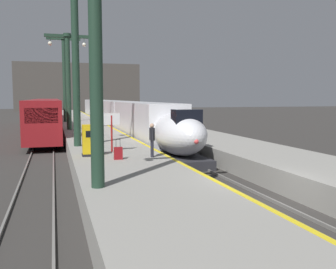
{
  "coord_description": "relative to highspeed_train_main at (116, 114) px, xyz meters",
  "views": [
    {
      "loc": [
        -7.24,
        -12.06,
        4.03
      ],
      "look_at": [
        -0.69,
        9.55,
        1.8
      ],
      "focal_mm": 40.3,
      "sensor_mm": 36.0,
      "label": 1
    }
  ],
  "objects": [
    {
      "name": "station_column_mid",
      "position": [
        -5.9,
        -22.34,
        4.98
      ],
      "size": [
        4.0,
        0.68,
        9.88
      ],
      "color": "#1E3828",
      "rests_on": "platform_left"
    },
    {
      "name": "departure_info_board",
      "position": [
        -4.24,
        -25.4,
        0.59
      ],
      "size": [
        0.9,
        0.1,
        2.12
      ],
      "color": "maroon",
      "rests_on": "platform_left"
    },
    {
      "name": "highspeed_train_main",
      "position": [
        0.0,
        0.0,
        0.0
      ],
      "size": [
        2.92,
        55.97,
        3.6
      ],
      "color": "silver",
      "rests_on": "ground"
    },
    {
      "name": "platform_left",
      "position": [
        -4.05,
        -9.12,
        -1.44
      ],
      "size": [
        4.8,
        110.0,
        1.05
      ],
      "primitive_type": "cube",
      "color": "gray",
      "rests_on": "ground"
    },
    {
      "name": "rail_main_right",
      "position": [
        0.75,
        -6.37,
        -1.9
      ],
      "size": [
        0.08,
        110.0,
        0.12
      ],
      "primitive_type": "cube",
      "color": "slate",
      "rests_on": "ground"
    },
    {
      "name": "ticket_machine_yellow",
      "position": [
        -5.55,
        -26.57,
        -0.17
      ],
      "size": [
        0.76,
        0.62,
        1.6
      ],
      "color": "yellow",
      "rests_on": "platform_left"
    },
    {
      "name": "station_column_far",
      "position": [
        -5.9,
        -9.93,
        4.39
      ],
      "size": [
        4.0,
        0.68,
        8.76
      ],
      "color": "#1E3828",
      "rests_on": "platform_left"
    },
    {
      "name": "station_column_near",
      "position": [
        -5.84,
        -33.48,
        4.37
      ],
      "size": [
        4.0,
        0.68,
        8.57
      ],
      "color": "#1E3828",
      "rests_on": "platform_left"
    },
    {
      "name": "terminus_back_wall",
      "position": [
        0.0,
        68.13,
        5.04
      ],
      "size": [
        36.0,
        2.0,
        14.0
      ],
      "primitive_type": "cube",
      "color": "#4C4742",
      "rests_on": "ground"
    },
    {
      "name": "rail_main_left",
      "position": [
        -0.75,
        -6.37,
        -1.9
      ],
      "size": [
        0.08,
        110.0,
        0.12
      ],
      "primitive_type": "cube",
      "color": "slate",
      "rests_on": "ground"
    },
    {
      "name": "passenger_near_edge",
      "position": [
        -2.59,
        -27.83,
        0.08
      ],
      "size": [
        0.25,
        0.57,
        1.69
      ],
      "color": "#23232D",
      "rests_on": "platform_left"
    },
    {
      "name": "platform_left_safety_stripe",
      "position": [
        -1.77,
        -9.12,
        -0.91
      ],
      "size": [
        0.2,
        107.8,
        0.01
      ],
      "primitive_type": "cube",
      "color": "yellow",
      "rests_on": "platform_left"
    },
    {
      "name": "ground_plane",
      "position": [
        0.0,
        -33.87,
        -1.96
      ],
      "size": [
        260.0,
        260.0,
        0.0
      ],
      "primitive_type": "plane",
      "color": "#33302D"
    },
    {
      "name": "rolling_suitcase",
      "position": [
        -4.33,
        -28.07,
        -0.61
      ],
      "size": [
        0.4,
        0.22,
        0.98
      ],
      "color": "maroon",
      "rests_on": "platform_left"
    },
    {
      "name": "station_column_distant",
      "position": [
        -5.9,
        2.02,
        5.17
      ],
      "size": [
        4.0,
        0.68,
        10.24
      ],
      "color": "#1E3828",
      "rests_on": "platform_left"
    },
    {
      "name": "platform_right",
      "position": [
        4.05,
        -9.12,
        -1.44
      ],
      "size": [
        4.8,
        110.0,
        1.05
      ],
      "primitive_type": "cube",
      "color": "gray",
      "rests_on": "ground"
    },
    {
      "name": "rail_secondary_right",
      "position": [
        -7.35,
        -6.37,
        -1.9
      ],
      "size": [
        0.08,
        110.0,
        0.12
      ],
      "primitive_type": "cube",
      "color": "slate",
      "rests_on": "ground"
    },
    {
      "name": "regional_train_adjacent",
      "position": [
        -8.1,
        0.24,
        0.17
      ],
      "size": [
        2.85,
        36.6,
        3.8
      ],
      "color": "maroon",
      "rests_on": "ground"
    },
    {
      "name": "rail_secondary_left",
      "position": [
        -8.85,
        -6.37,
        -1.9
      ],
      "size": [
        0.08,
        110.0,
        0.12
      ],
      "primitive_type": "cube",
      "color": "slate",
      "rests_on": "ground"
    }
  ]
}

